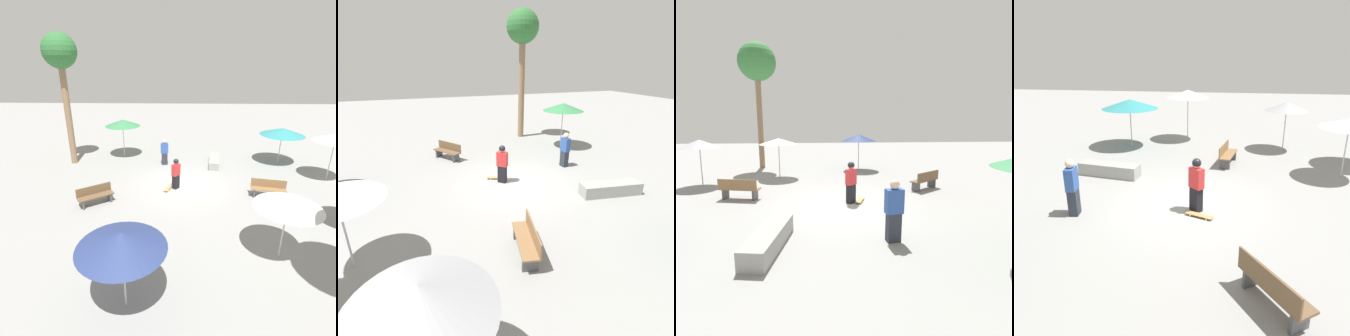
{
  "view_description": "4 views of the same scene",
  "coord_description": "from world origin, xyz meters",
  "views": [
    {
      "loc": [
        -12.39,
        0.37,
        5.96
      ],
      "look_at": [
        -0.44,
        0.75,
        1.16
      ],
      "focal_mm": 28.0,
      "sensor_mm": 36.0,
      "label": 1
    },
    {
      "loc": [
        -3.47,
        -9.06,
        4.64
      ],
      "look_at": [
        -0.12,
        0.41,
        0.58
      ],
      "focal_mm": 28.0,
      "sensor_mm": 36.0,
      "label": 2
    },
    {
      "loc": [
        9.32,
        -0.74,
        3.05
      ],
      "look_at": [
        -0.64,
        0.12,
        1.3
      ],
      "focal_mm": 28.0,
      "sensor_mm": 36.0,
      "label": 3
    },
    {
      "loc": [
        -1.14,
        8.88,
        4.32
      ],
      "look_at": [
        0.14,
        0.13,
        1.21
      ],
      "focal_mm": 35.0,
      "sensor_mm": 36.0,
      "label": 4
    }
  ],
  "objects": [
    {
      "name": "bystander_watching",
      "position": [
        3.07,
        1.08,
        0.82
      ],
      "size": [
        0.31,
        0.48,
        1.64
      ],
      "rotation": [
        0.0,
        0.0,
        1.71
      ],
      "color": "#282D38",
      "rests_on": "ground_plane"
    },
    {
      "name": "skater_main",
      "position": [
        -0.3,
        0.36,
        0.86
      ],
      "size": [
        0.47,
        0.46,
        1.59
      ],
      "rotation": [
        0.0,
        0.0,
        2.41
      ],
      "color": "black",
      "rests_on": "ground_plane"
    },
    {
      "name": "concrete_ledge",
      "position": [
        3.19,
        -2.05,
        0.23
      ],
      "size": [
        2.36,
        0.94,
        0.47
      ],
      "rotation": [
        0.0,
        0.0,
        2.99
      ],
      "color": "gray",
      "rests_on": "ground_plane"
    },
    {
      "name": "bench_far",
      "position": [
        -2.02,
        3.98,
        0.43
      ],
      "size": [
        1.27,
        1.57,
        0.85
      ],
      "rotation": [
        0.0,
        0.0,
        2.18
      ],
      "color": "#47474C",
      "rests_on": "ground_plane"
    },
    {
      "name": "shade_umbrella_white",
      "position": [
        -5.28,
        -3.08,
        2.01
      ],
      "size": [
        2.07,
        2.07,
        2.18
      ],
      "color": "#B7B7BC",
      "rests_on": "ground_plane"
    },
    {
      "name": "palm_tree_right",
      "position": [
        -8.68,
        -4.76,
        6.66
      ],
      "size": [
        2.38,
        2.38,
        8.05
      ],
      "color": "#896B4C",
      "rests_on": "ground_plane"
    },
    {
      "name": "shade_umbrella_navy",
      "position": [
        -7.33,
        1.64,
        2.07
      ],
      "size": [
        2.23,
        2.23,
        2.29
      ],
      "color": "#B7B7BC",
      "rests_on": "ground_plane"
    },
    {
      "name": "shade_umbrella_grey",
      "position": [
        -3.68,
        -6.54,
        2.04
      ],
      "size": [
        1.97,
        1.97,
        2.24
      ],
      "color": "#B7B7BC",
      "rests_on": "ground_plane"
    },
    {
      "name": "ground_plane",
      "position": [
        0.0,
        0.0,
        0.0
      ],
      "size": [
        60.0,
        60.0,
        0.0
      ],
      "primitive_type": "plane",
      "color": "gray"
    },
    {
      "name": "skateboard",
      "position": [
        -0.43,
        0.73,
        0.06
      ],
      "size": [
        0.82,
        0.46,
        0.07
      ],
      "rotation": [
        0.0,
        0.0,
        2.79
      ],
      "color": "#B7844C",
      "rests_on": "ground_plane"
    },
    {
      "name": "bench_near",
      "position": [
        -1.11,
        -4.03,
        0.43
      ],
      "size": [
        0.75,
        1.66,
        0.85
      ],
      "rotation": [
        0.0,
        0.0,
        1.37
      ],
      "color": "#47474C",
      "rests_on": "ground_plane"
    }
  ]
}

